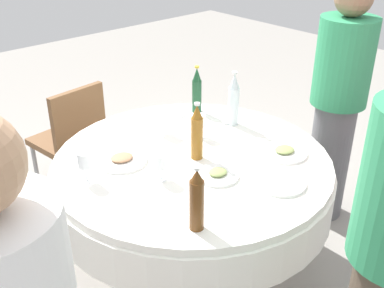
% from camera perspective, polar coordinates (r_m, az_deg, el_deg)
% --- Properties ---
extents(ground_plane, '(10.00, 10.00, 0.00)m').
position_cam_1_polar(ground_plane, '(2.89, -0.00, -14.53)').
color(ground_plane, gray).
extents(dining_table, '(1.48, 1.48, 0.74)m').
position_cam_1_polar(dining_table, '(2.53, -0.00, -4.56)').
color(dining_table, white).
rests_on(dining_table, ground_plane).
extents(bottle_dark_green_west, '(0.06, 0.06, 0.30)m').
position_cam_1_polar(bottle_dark_green_west, '(2.93, 0.59, 6.46)').
color(bottle_dark_green_west, '#194728').
rests_on(bottle_dark_green_west, dining_table).
extents(bottle_clear_mid, '(0.07, 0.07, 0.33)m').
position_cam_1_polar(bottle_clear_mid, '(2.77, 5.06, 5.31)').
color(bottle_clear_mid, silver).
rests_on(bottle_clear_mid, dining_table).
extents(bottle_amber_far, '(0.06, 0.06, 0.31)m').
position_cam_1_polar(bottle_amber_far, '(2.39, 0.60, 1.37)').
color(bottle_amber_far, '#8C5619').
rests_on(bottle_amber_far, dining_table).
extents(bottle_brown_right, '(0.06, 0.06, 0.29)m').
position_cam_1_polar(bottle_brown_right, '(1.89, 0.57, -6.86)').
color(bottle_brown_right, '#593314').
rests_on(bottle_brown_right, dining_table).
extents(wine_glass_right, '(0.07, 0.07, 0.16)m').
position_cam_1_polar(wine_glass_right, '(2.26, -12.87, -2.10)').
color(wine_glass_right, white).
rests_on(wine_glass_right, dining_table).
extents(wine_glass_left, '(0.06, 0.06, 0.14)m').
position_cam_1_polar(wine_glass_left, '(2.63, 1.01, 2.69)').
color(wine_glass_left, white).
rests_on(wine_glass_left, dining_table).
extents(wine_glass_east, '(0.08, 0.08, 0.15)m').
position_cam_1_polar(wine_glass_east, '(2.67, -3.80, 3.50)').
color(wine_glass_east, white).
rests_on(wine_glass_east, dining_table).
extents(wine_glass_inner, '(0.07, 0.07, 0.14)m').
position_cam_1_polar(wine_glass_inner, '(2.23, -3.85, -2.16)').
color(wine_glass_inner, white).
rests_on(wine_glass_inner, dining_table).
extents(plate_rear, '(0.26, 0.26, 0.04)m').
position_cam_1_polar(plate_rear, '(2.44, -8.47, -1.91)').
color(plate_rear, white).
rests_on(plate_rear, dining_table).
extents(plate_near, '(0.24, 0.24, 0.02)m').
position_cam_1_polar(plate_near, '(2.27, 10.69, -4.62)').
color(plate_near, white).
rests_on(plate_near, dining_table).
extents(plate_north, '(0.24, 0.24, 0.04)m').
position_cam_1_polar(plate_north, '(2.53, 11.13, -0.96)').
color(plate_north, white).
rests_on(plate_north, dining_table).
extents(plate_outer, '(0.21, 0.21, 0.04)m').
position_cam_1_polar(plate_outer, '(2.29, 3.15, -3.73)').
color(plate_outer, white).
rests_on(plate_outer, dining_table).
extents(fork_mid, '(0.18, 0.04, 0.00)m').
position_cam_1_polar(fork_mid, '(2.88, -1.86, 3.00)').
color(fork_mid, silver).
rests_on(fork_mid, dining_table).
extents(person_mid, '(0.34, 0.34, 1.56)m').
position_cam_1_polar(person_mid, '(3.06, 17.22, 4.78)').
color(person_mid, slate).
rests_on(person_mid, ground_plane).
extents(chair_east, '(0.45, 0.45, 0.87)m').
position_cam_1_polar(chair_east, '(3.28, -14.30, 1.08)').
color(chair_east, brown).
rests_on(chair_east, ground_plane).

